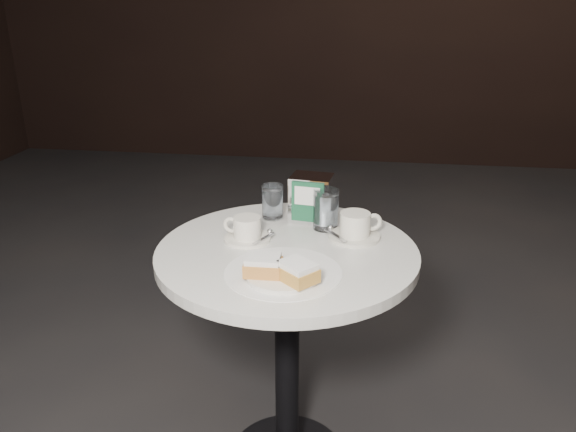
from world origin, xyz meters
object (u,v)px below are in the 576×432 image
at_px(cafe_table, 287,313).
at_px(coffee_cup_right, 355,227).
at_px(water_glass_right, 326,210).
at_px(napkin_dispenser, 311,198).
at_px(coffee_cup_left, 247,230).
at_px(beignet_plate, 281,272).
at_px(water_glass_left, 272,202).

bearing_deg(cafe_table, coffee_cup_right, 28.06).
distance_m(water_glass_right, napkin_dispenser, 0.07).
height_order(water_glass_right, napkin_dispenser, napkin_dispenser).
height_order(cafe_table, napkin_dispenser, napkin_dispenser).
bearing_deg(coffee_cup_left, beignet_plate, -48.19).
bearing_deg(water_glass_right, beignet_plate, -103.46).
distance_m(cafe_table, coffee_cup_left, 0.26).
bearing_deg(coffee_cup_right, beignet_plate, -142.71).
relative_size(cafe_table, coffee_cup_right, 4.01).
bearing_deg(coffee_cup_right, cafe_table, -173.40).
bearing_deg(napkin_dispenser, coffee_cup_right, -32.94).
relative_size(water_glass_left, water_glass_right, 0.88).
distance_m(cafe_table, coffee_cup_right, 0.31).
bearing_deg(beignet_plate, coffee_cup_left, 120.39).
bearing_deg(napkin_dispenser, beignet_plate, -87.03).
xyz_separation_m(cafe_table, water_glass_left, (-0.07, 0.21, 0.25)).
height_order(beignet_plate, water_glass_right, water_glass_right).
height_order(beignet_plate, coffee_cup_left, coffee_cup_left).
xyz_separation_m(coffee_cup_left, coffee_cup_right, (0.29, 0.05, 0.00)).
bearing_deg(water_glass_right, cafe_table, -120.68).
relative_size(cafe_table, coffee_cup_left, 4.91).
bearing_deg(water_glass_right, coffee_cup_left, -151.47).
bearing_deg(water_glass_left, coffee_cup_right, -25.39).
height_order(coffee_cup_right, napkin_dispenser, napkin_dispenser).
bearing_deg(napkin_dispenser, water_glass_left, -174.56).
xyz_separation_m(cafe_table, beignet_plate, (0.01, -0.18, 0.22)).
height_order(beignet_plate, water_glass_left, water_glass_left).
relative_size(beignet_plate, water_glass_right, 1.86).
relative_size(coffee_cup_left, coffee_cup_right, 0.82).
bearing_deg(water_glass_left, water_glass_right, -20.19).
bearing_deg(coffee_cup_left, water_glass_right, 39.94).
distance_m(beignet_plate, napkin_dispenser, 0.39).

